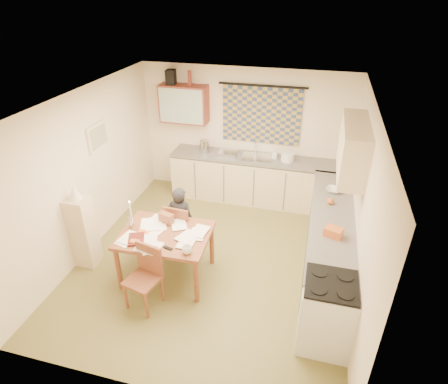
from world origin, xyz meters
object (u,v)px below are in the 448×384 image
(counter_back, at_px, (257,180))
(person, at_px, (181,221))
(stove, at_px, (326,313))
(dining_table, at_px, (167,255))
(shelf_stand, at_px, (83,232))
(chair_far, at_px, (182,237))
(counter_right, at_px, (328,244))

(counter_back, height_order, person, person)
(stove, distance_m, dining_table, 2.32)
(counter_back, distance_m, shelf_stand, 3.31)
(stove, height_order, chair_far, stove)
(shelf_stand, bearing_deg, stove, -9.32)
(chair_far, bearing_deg, person, -58.54)
(counter_back, height_order, chair_far, chair_far)
(dining_table, xyz_separation_m, person, (0.00, 0.58, 0.20))
(stove, xyz_separation_m, person, (-2.23, 1.20, 0.12))
(chair_far, bearing_deg, counter_back, -108.84)
(counter_right, xyz_separation_m, shelf_stand, (-3.54, -0.79, 0.12))
(counter_right, bearing_deg, person, -175.58)
(counter_right, height_order, dining_table, counter_right)
(chair_far, bearing_deg, shelf_stand, 29.07)
(counter_back, xyz_separation_m, stove, (1.39, -3.09, 0.01))
(shelf_stand, bearing_deg, person, 25.28)
(stove, xyz_separation_m, shelf_stand, (-3.54, 0.58, 0.10))
(stove, relative_size, shelf_stand, 0.82)
(counter_right, distance_m, person, 2.24)
(counter_right, distance_m, stove, 1.37)
(counter_right, bearing_deg, dining_table, -161.39)
(dining_table, bearing_deg, chair_far, 86.55)
(stove, relative_size, person, 0.80)
(chair_far, relative_size, shelf_stand, 0.81)
(stove, bearing_deg, dining_table, 164.58)
(stove, bearing_deg, chair_far, 152.12)
(counter_back, relative_size, dining_table, 2.60)
(counter_back, height_order, stove, stove)
(dining_table, bearing_deg, shelf_stand, 179.60)
(counter_back, distance_m, dining_table, 2.62)
(counter_right, height_order, person, person)
(counter_right, bearing_deg, chair_far, -175.00)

